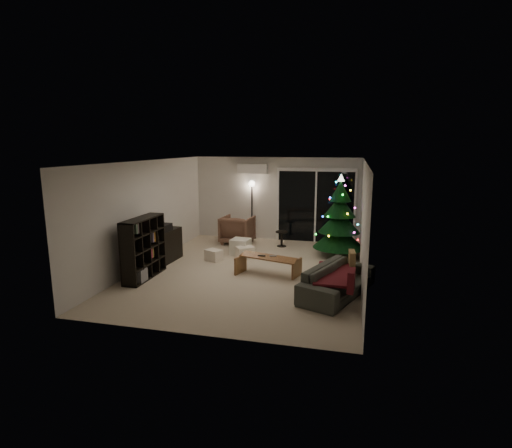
{
  "coord_description": "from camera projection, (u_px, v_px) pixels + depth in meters",
  "views": [
    {
      "loc": [
        2.26,
        -8.53,
        2.85
      ],
      "look_at": [
        0.1,
        0.3,
        1.05
      ],
      "focal_mm": 28.0,
      "sensor_mm": 36.0,
      "label": 1
    }
  ],
  "objects": [
    {
      "name": "armchair",
      "position": [
        237.0,
        230.0,
        11.72
      ],
      "size": [
        0.93,
        0.95,
        0.81
      ],
      "primitive_type": "imported",
      "rotation": [
        0.0,
        0.0,
        3.07
      ],
      "color": "brown",
      "rests_on": "floor"
    },
    {
      "name": "stereo",
      "position": [
        161.0,
        228.0,
        9.7
      ],
      "size": [
        0.4,
        0.48,
        0.17
      ],
      "primitive_type": "cube",
      "color": "black",
      "rests_on": "media_cabinet"
    },
    {
      "name": "christmas_tree",
      "position": [
        340.0,
        216.0,
        10.19
      ],
      "size": [
        1.74,
        1.74,
        2.14
      ],
      "primitive_type": "cone",
      "rotation": [
        0.0,
        0.0,
        0.4
      ],
      "color": "black",
      "rests_on": "floor"
    },
    {
      "name": "cushion_a",
      "position": [
        352.0,
        260.0,
        8.19
      ],
      "size": [
        0.15,
        0.39,
        0.38
      ],
      "primitive_type": "cube",
      "rotation": [
        0.0,
        0.0,
        0.09
      ],
      "color": "#9C7F4B",
      "rests_on": "sofa"
    },
    {
      "name": "floor_lamp",
      "position": [
        252.0,
        211.0,
        12.29
      ],
      "size": [
        0.28,
        0.28,
        1.72
      ],
      "primitive_type": "cylinder",
      "color": "black",
      "rests_on": "floor"
    },
    {
      "name": "sofa_throw",
      "position": [
        333.0,
        274.0,
        7.68
      ],
      "size": [
        0.62,
        1.44,
        0.05
      ],
      "primitive_type": "cube",
      "color": "#5A151F",
      "rests_on": "sofa"
    },
    {
      "name": "room",
      "position": [
        280.0,
        217.0,
        10.33
      ],
      "size": [
        6.5,
        7.51,
        2.6
      ],
      "color": "beige",
      "rests_on": "ground"
    },
    {
      "name": "ottoman",
      "position": [
        241.0,
        247.0,
        10.56
      ],
      "size": [
        0.51,
        0.51,
        0.42
      ],
      "primitive_type": "cube",
      "rotation": [
        0.0,
        0.0,
        -0.11
      ],
      "color": "beige",
      "rests_on": "floor"
    },
    {
      "name": "sofa",
      "position": [
        338.0,
        280.0,
        7.68
      ],
      "size": [
        1.47,
        2.15,
        0.58
      ],
      "primitive_type": "imported",
      "rotation": [
        0.0,
        0.0,
        1.19
      ],
      "color": "#3B3E39",
      "rests_on": "floor"
    },
    {
      "name": "bookshelf",
      "position": [
        137.0,
        248.0,
        8.66
      ],
      "size": [
        0.41,
        1.35,
        1.33
      ],
      "primitive_type": null,
      "rotation": [
        0.0,
        0.0,
        0.05
      ],
      "color": "black",
      "rests_on": "floor"
    },
    {
      "name": "remote_a",
      "position": [
        262.0,
        256.0,
        8.86
      ],
      "size": [
        0.17,
        0.05,
        0.02
      ],
      "primitive_type": "cube",
      "color": "black",
      "rests_on": "coffee_table"
    },
    {
      "name": "coffee_table",
      "position": [
        268.0,
        266.0,
        8.87
      ],
      "size": [
        1.42,
        0.83,
        0.43
      ],
      "primitive_type": null,
      "rotation": [
        0.0,
        0.0,
        -0.28
      ],
      "color": "brown",
      "rests_on": "floor"
    },
    {
      "name": "cardboard_box_a",
      "position": [
        214.0,
        255.0,
        10.01
      ],
      "size": [
        0.48,
        0.43,
        0.28
      ],
      "primitive_type": "cube",
      "rotation": [
        0.0,
        0.0,
        -0.42
      ],
      "color": "white",
      "rests_on": "floor"
    },
    {
      "name": "media_cabinet",
      "position": [
        162.0,
        247.0,
        9.8
      ],
      "size": [
        0.54,
        1.29,
        0.79
      ],
      "primitive_type": "cube",
      "rotation": [
        0.0,
        0.0,
        -0.05
      ],
      "color": "black",
      "rests_on": "floor"
    },
    {
      "name": "remote_b",
      "position": [
        273.0,
        256.0,
        8.85
      ],
      "size": [
        0.16,
        0.1,
        0.02
      ],
      "primitive_type": "cube",
      "rotation": [
        0.0,
        0.0,
        0.35
      ],
      "color": "slate",
      "rests_on": "coffee_table"
    },
    {
      "name": "cardboard_box_b",
      "position": [
        245.0,
        252.0,
        10.22
      ],
      "size": [
        0.54,
        0.51,
        0.3
      ],
      "primitive_type": "cube",
      "rotation": [
        0.0,
        0.0,
        0.59
      ],
      "color": "white",
      "rests_on": "floor"
    },
    {
      "name": "cushion_b",
      "position": [
        351.0,
        281.0,
        6.95
      ],
      "size": [
        0.14,
        0.39,
        0.38
      ],
      "primitive_type": "cube",
      "rotation": [
        0.0,
        0.0,
        -0.07
      ],
      "color": "#5A151F",
      "rests_on": "sofa"
    },
    {
      "name": "side_table",
      "position": [
        282.0,
        239.0,
        11.39
      ],
      "size": [
        0.47,
        0.47,
        0.44
      ],
      "primitive_type": "cylinder",
      "rotation": [
        0.0,
        0.0,
        -0.43
      ],
      "color": "black",
      "rests_on": "floor"
    }
  ]
}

